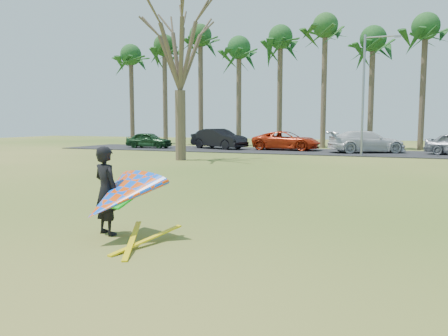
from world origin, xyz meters
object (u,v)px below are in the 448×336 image
at_px(streetlight, 366,89).
at_px(kite_flyer, 116,196).
at_px(car_0, 149,140).
at_px(car_2, 286,141).
at_px(car_3, 367,142).
at_px(car_1, 219,139).
at_px(bare_tree_left, 180,44).

distance_m(streetlight, kite_flyer, 24.01).
bearing_deg(car_0, car_2, -86.18).
relative_size(streetlight, car_3, 1.44).
distance_m(car_2, car_3, 6.25).
relative_size(car_0, car_3, 0.72).
bearing_deg(kite_flyer, streetlight, 82.65).
bearing_deg(car_0, car_1, -82.54).
relative_size(car_0, kite_flyer, 1.67).
distance_m(streetlight, car_0, 18.62).
distance_m(car_0, car_3, 18.07).
relative_size(car_0, car_1, 0.78).
height_order(bare_tree_left, kite_flyer, bare_tree_left).
distance_m(car_2, kite_flyer, 27.63).
bearing_deg(kite_flyer, bare_tree_left, 113.29).
height_order(car_0, car_3, car_3).
bearing_deg(car_3, streetlight, 156.00).
relative_size(car_3, kite_flyer, 2.33).
relative_size(car_1, kite_flyer, 2.13).
distance_m(car_0, car_2, 11.95).
bearing_deg(car_1, streetlight, -86.67).
xyz_separation_m(car_0, car_3, (18.05, 0.80, 0.13)).
xyz_separation_m(car_2, car_3, (6.20, -0.75, 0.06)).
relative_size(bare_tree_left, car_2, 1.80).
distance_m(car_1, car_2, 5.75).
xyz_separation_m(car_3, kite_flyer, (-3.00, -26.70, -0.01)).
height_order(streetlight, car_0, streetlight).
bearing_deg(car_2, streetlight, -119.44).
bearing_deg(streetlight, kite_flyer, -97.35).
xyz_separation_m(car_0, kite_flyer, (15.05, -25.90, 0.12)).
relative_size(streetlight, car_0, 2.00).
relative_size(bare_tree_left, car_0, 2.43).
xyz_separation_m(car_2, kite_flyer, (3.21, -27.45, 0.05)).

